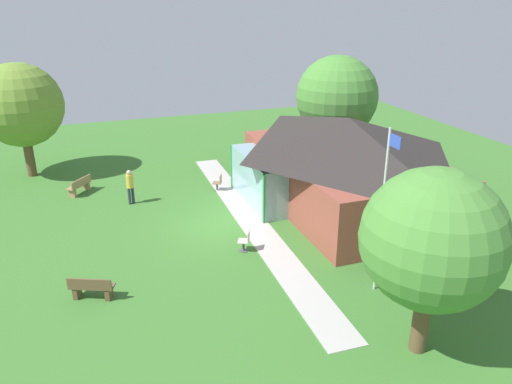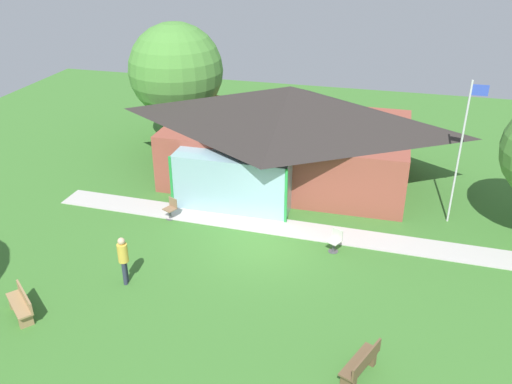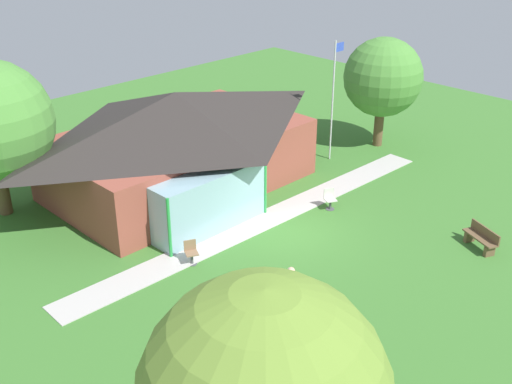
% 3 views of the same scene
% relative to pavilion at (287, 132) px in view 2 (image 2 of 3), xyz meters
% --- Properties ---
extents(ground_plane, '(44.00, 44.00, 0.00)m').
position_rel_pavilion_xyz_m(ground_plane, '(0.49, -6.18, -2.23)').
color(ground_plane, '#3D752D').
extents(pavilion, '(11.72, 8.32, 4.30)m').
position_rel_pavilion_xyz_m(pavilion, '(0.00, 0.00, 0.00)').
color(pavilion, brown).
rests_on(pavilion, ground_plane).
extents(footpath, '(18.53, 1.78, 0.03)m').
position_rel_pavilion_xyz_m(footpath, '(0.49, -4.76, -2.21)').
color(footpath, '#BCB7B2').
rests_on(footpath, ground_plane).
extents(flagpole, '(0.64, 0.08, 5.77)m').
position_rel_pavilion_xyz_m(flagpole, '(7.21, -2.56, 0.95)').
color(flagpole, silver).
rests_on(flagpole, ground_plane).
extents(bench_front_left, '(1.44, 1.29, 0.84)m').
position_rel_pavilion_xyz_m(bench_front_left, '(-5.73, -11.98, -1.83)').
color(bench_front_left, '#9E7A51').
rests_on(bench_front_left, ground_plane).
extents(bench_front_right, '(1.00, 1.55, 0.84)m').
position_rel_pavilion_xyz_m(bench_front_right, '(4.49, -11.86, -1.83)').
color(bench_front_right, brown).
rests_on(bench_front_right, ground_plane).
extents(patio_chair_west, '(0.59, 0.59, 0.86)m').
position_rel_pavilion_xyz_m(patio_chair_west, '(-3.69, -5.15, -1.81)').
color(patio_chair_west, '#8C6B4C').
rests_on(patio_chair_west, ground_plane).
extents(patio_chair_lawn_spare, '(0.59, 0.59, 0.86)m').
position_rel_pavilion_xyz_m(patio_chair_lawn_spare, '(3.04, -5.93, -1.81)').
color(patio_chair_lawn_spare, beige).
rests_on(patio_chair_lawn_spare, ground_plane).
extents(visitor_strolling_lawn, '(0.34, 0.34, 1.74)m').
position_rel_pavilion_xyz_m(visitor_strolling_lawn, '(-3.45, -9.64, -1.21)').
color(visitor_strolling_lawn, '#2D3347').
rests_on(visitor_strolling_lawn, ground_plane).
extents(tree_behind_pavilion_left, '(4.91, 4.91, 6.32)m').
position_rel_pavilion_xyz_m(tree_behind_pavilion_left, '(-6.61, 3.14, 1.62)').
color(tree_behind_pavilion_left, brown).
rests_on(tree_behind_pavilion_left, ground_plane).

